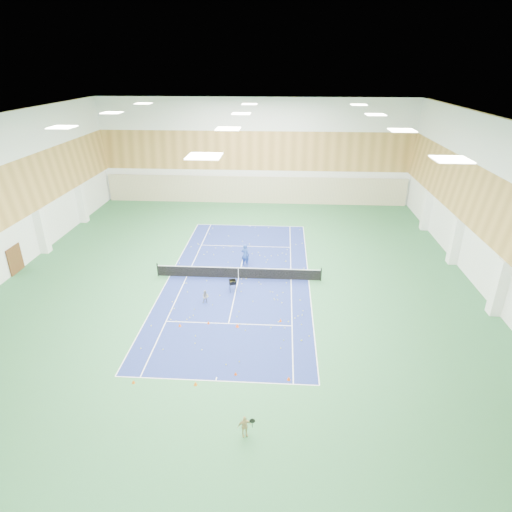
{
  "coord_description": "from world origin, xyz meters",
  "views": [
    {
      "loc": [
        3.29,
        -29.64,
        15.48
      ],
      "look_at": [
        1.38,
        -0.08,
        2.0
      ],
      "focal_mm": 30.0,
      "sensor_mm": 36.0,
      "label": 1
    }
  ],
  "objects_px": {
    "tennis_net": "(238,272)",
    "child_court": "(206,297)",
    "coach": "(245,255)",
    "child_apron": "(244,426)",
    "ball_cart": "(233,286)"
  },
  "relations": [
    {
      "from": "child_court",
      "to": "tennis_net",
      "type": "bearing_deg",
      "value": 55.1
    },
    {
      "from": "tennis_net",
      "to": "child_apron",
      "type": "distance_m",
      "value": 15.51
    },
    {
      "from": "tennis_net",
      "to": "child_court",
      "type": "height_order",
      "value": "tennis_net"
    },
    {
      "from": "tennis_net",
      "to": "ball_cart",
      "type": "distance_m",
      "value": 2.07
    },
    {
      "from": "child_apron",
      "to": "ball_cart",
      "type": "bearing_deg",
      "value": 77.25
    },
    {
      "from": "coach",
      "to": "child_court",
      "type": "relative_size",
      "value": 1.97
    },
    {
      "from": "tennis_net",
      "to": "child_court",
      "type": "xyz_separation_m",
      "value": [
        -1.91,
        -3.89,
        -0.06
      ]
    },
    {
      "from": "tennis_net",
      "to": "coach",
      "type": "relative_size",
      "value": 6.66
    },
    {
      "from": "child_apron",
      "to": "tennis_net",
      "type": "bearing_deg",
      "value": 75.3
    },
    {
      "from": "tennis_net",
      "to": "child_apron",
      "type": "bearing_deg",
      "value": -83.16
    },
    {
      "from": "coach",
      "to": "child_apron",
      "type": "relative_size",
      "value": 1.72
    },
    {
      "from": "child_court",
      "to": "child_apron",
      "type": "distance_m",
      "value": 12.1
    },
    {
      "from": "coach",
      "to": "child_apron",
      "type": "distance_m",
      "value": 17.82
    },
    {
      "from": "tennis_net",
      "to": "child_apron",
      "type": "relative_size",
      "value": 11.43
    },
    {
      "from": "tennis_net",
      "to": "child_court",
      "type": "relative_size",
      "value": 13.1
    }
  ]
}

